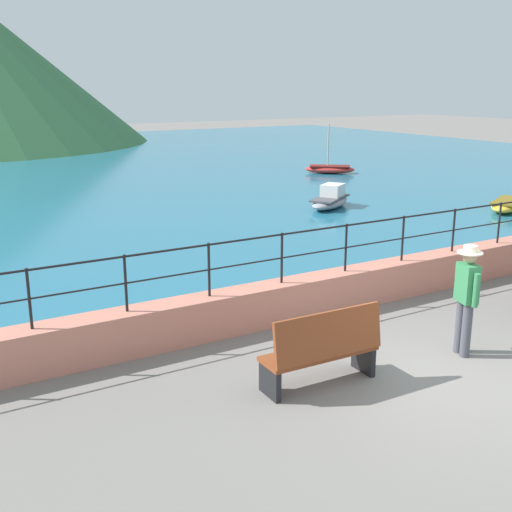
# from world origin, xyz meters

# --- Properties ---
(ground_plane) EXTENTS (120.00, 120.00, 0.00)m
(ground_plane) POSITION_xyz_m (0.00, 0.00, 0.00)
(ground_plane) COLOR slate
(promenade_wall) EXTENTS (20.00, 0.56, 0.70)m
(promenade_wall) POSITION_xyz_m (0.00, 3.20, 0.35)
(promenade_wall) COLOR tan
(promenade_wall) RESTS_ON ground
(railing) EXTENTS (18.44, 0.04, 0.90)m
(railing) POSITION_xyz_m (-0.00, 3.20, 1.31)
(railing) COLOR black
(railing) RESTS_ON promenade_wall
(lake_water) EXTENTS (64.00, 44.32, 0.06)m
(lake_water) POSITION_xyz_m (0.00, 25.84, 0.03)
(lake_water) COLOR #236B89
(lake_water) RESTS_ON ground
(bench_main) EXTENTS (1.72, 0.61, 1.13)m
(bench_main) POSITION_xyz_m (-1.61, 0.76, 0.56)
(bench_main) COLOR brown
(bench_main) RESTS_ON ground
(person_walking) EXTENTS (0.38, 0.55, 1.75)m
(person_walking) POSITION_xyz_m (0.90, 0.52, 0.98)
(person_walking) COLOR #4C4C56
(person_walking) RESTS_ON ground
(boat_0) EXTENTS (2.42, 1.99, 0.76)m
(boat_0) POSITION_xyz_m (6.38, 11.08, 0.33)
(boat_0) COLOR gray
(boat_0) RESTS_ON lake_water
(boat_1) EXTENTS (2.36, 2.13, 2.26)m
(boat_1) POSITION_xyz_m (11.51, 17.86, 0.26)
(boat_1) COLOR red
(boat_1) RESTS_ON lake_water
(boat_2) EXTENTS (2.46, 1.81, 0.36)m
(boat_2) POSITION_xyz_m (11.03, 7.64, 0.26)
(boat_2) COLOR gold
(boat_2) RESTS_ON lake_water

